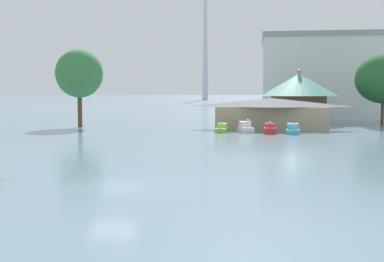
{
  "coord_description": "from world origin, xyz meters",
  "views": [
    {
      "loc": [
        7.75,
        -25.38,
        5.08
      ],
      "look_at": [
        1.83,
        18.48,
        1.59
      ],
      "focal_mm": 45.65,
      "sensor_mm": 36.0,
      "label": 1
    }
  ],
  "objects": [
    {
      "name": "shoreline_tree_tall_left",
      "position": [
        -18.33,
        43.84,
        7.86
      ],
      "size": [
        6.91,
        6.91,
        11.44
      ],
      "color": "brown",
      "rests_on": "ground"
    },
    {
      "name": "pedal_boat_lime",
      "position": [
        3.22,
        37.19,
        0.45
      ],
      "size": [
        1.64,
        3.02,
        1.38
      ],
      "rotation": [
        0.0,
        0.0,
        -1.67
      ],
      "color": "#8CCC3F",
      "rests_on": "ground"
    },
    {
      "name": "ground_plane",
      "position": [
        0.0,
        0.0,
        0.0
      ],
      "size": [
        2000.0,
        2000.0,
        0.0
      ],
      "primitive_type": "plane",
      "color": "slate"
    },
    {
      "name": "pedal_boat_red",
      "position": [
        9.29,
        35.9,
        0.52
      ],
      "size": [
        1.42,
        2.47,
        1.59
      ],
      "rotation": [
        0.0,
        0.0,
        -1.56
      ],
      "color": "red",
      "rests_on": "ground"
    },
    {
      "name": "boathouse",
      "position": [
        9.59,
        43.26,
        2.26
      ],
      "size": [
        16.29,
        6.95,
        4.32
      ],
      "color": "tan",
      "rests_on": "ground"
    },
    {
      "name": "background_building_block",
      "position": [
        20.38,
        77.18,
        8.28
      ],
      "size": [
        23.79,
        18.99,
        16.52
      ],
      "color": "silver",
      "rests_on": "ground"
    },
    {
      "name": "distant_broadcast_tower",
      "position": [
        -29.22,
        318.81,
        68.41
      ],
      "size": [
        7.13,
        7.13,
        169.78
      ],
      "color": "silver",
      "rests_on": "ground"
    },
    {
      "name": "pedal_boat_cyan",
      "position": [
        12.06,
        35.79,
        0.5
      ],
      "size": [
        1.64,
        2.83,
        1.46
      ],
      "rotation": [
        0.0,
        0.0,
        -1.6
      ],
      "color": "#4CB7CC",
      "rests_on": "ground"
    },
    {
      "name": "pedal_boat_white",
      "position": [
        6.19,
        37.19,
        0.56
      ],
      "size": [
        2.33,
        3.28,
        1.77
      ],
      "rotation": [
        0.0,
        0.0,
        -1.29
      ],
      "color": "white",
      "rests_on": "ground"
    },
    {
      "name": "green_roof_pavilion",
      "position": [
        14.26,
        54.87,
        4.71
      ],
      "size": [
        12.19,
        12.19,
        8.81
      ],
      "color": "brown",
      "rests_on": "ground"
    },
    {
      "name": "shoreline_tree_right",
      "position": [
        26.95,
        53.59,
        7.23
      ],
      "size": [
        8.54,
        8.54,
        11.07
      ],
      "color": "brown",
      "rests_on": "ground"
    }
  ]
}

